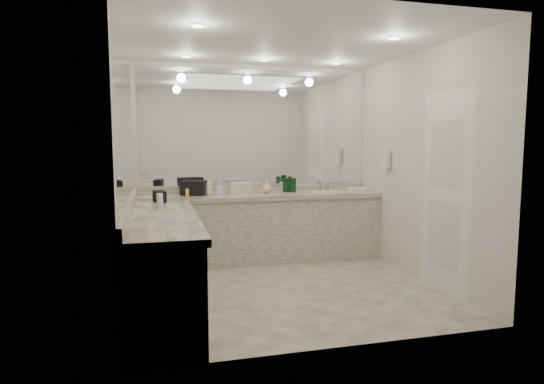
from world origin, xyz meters
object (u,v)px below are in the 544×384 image
object	(u,v)px
wall_phone	(386,160)
cream_cosmetic_case	(241,188)
hand_towel	(358,189)
soap_bottle_a	(208,186)
black_toiletry_bag	(193,188)
soap_bottle_c	(267,187)
sink	(328,192)
soap_bottle_b	(220,189)

from	to	relation	value
wall_phone	cream_cosmetic_case	bearing A→B (deg)	164.67
hand_towel	soap_bottle_a	xyz separation A→B (m)	(-2.08, 0.02, 0.09)
black_toiletry_bag	soap_bottle_c	size ratio (longest dim) A/B	1.84
black_toiletry_bag	hand_towel	world-z (taller)	black_toiletry_bag
sink	black_toiletry_bag	xyz separation A→B (m)	(-1.82, 0.03, 0.09)
sink	cream_cosmetic_case	xyz separation A→B (m)	(-1.21, -0.00, 0.08)
wall_phone	soap_bottle_c	size ratio (longest dim) A/B	1.41
sink	hand_towel	world-z (taller)	hand_towel
cream_cosmetic_case	soap_bottle_a	bearing A→B (deg)	-172.16
sink	black_toiletry_bag	bearing A→B (deg)	178.95
sink	soap_bottle_b	bearing A→B (deg)	-178.53
cream_cosmetic_case	hand_towel	distance (m)	1.66
black_toiletry_bag	soap_bottle_a	world-z (taller)	soap_bottle_a
wall_phone	cream_cosmetic_case	xyz separation A→B (m)	(-1.81, 0.50, -0.37)
black_toiletry_bag	wall_phone	bearing A→B (deg)	-12.39
sink	wall_phone	xyz separation A→B (m)	(0.61, -0.50, 0.46)
sink	soap_bottle_b	distance (m)	1.50
wall_phone	soap_bottle_b	world-z (taller)	wall_phone
wall_phone	soap_bottle_a	size ratio (longest dim) A/B	1.10
soap_bottle_b	cream_cosmetic_case	bearing A→B (deg)	7.05
black_toiletry_bag	cream_cosmetic_case	bearing A→B (deg)	-3.39
wall_phone	hand_towel	size ratio (longest dim) A/B	0.93
black_toiletry_bag	soap_bottle_a	size ratio (longest dim) A/B	1.44
black_toiletry_bag	hand_towel	distance (m)	2.27
sink	soap_bottle_c	xyz separation A→B (m)	(-0.85, 0.06, 0.09)
hand_towel	sink	bearing A→B (deg)	-178.27
soap_bottle_a	soap_bottle_b	xyz separation A→B (m)	(0.14, -0.07, -0.02)
sink	soap_bottle_c	bearing A→B (deg)	175.90
wall_phone	black_toiletry_bag	bearing A→B (deg)	167.61
wall_phone	soap_bottle_b	distance (m)	2.18
cream_cosmetic_case	soap_bottle_c	bearing A→B (deg)	22.53
soap_bottle_b	hand_towel	bearing A→B (deg)	1.53
sink	cream_cosmetic_case	distance (m)	1.21
hand_towel	soap_bottle_c	xyz separation A→B (m)	(-1.30, 0.05, 0.06)
soap_bottle_b	soap_bottle_c	xyz separation A→B (m)	(0.64, 0.10, 0.00)
black_toiletry_bag	soap_bottle_b	xyz separation A→B (m)	(0.33, -0.07, -0.00)
soap_bottle_a	wall_phone	bearing A→B (deg)	-13.36
soap_bottle_a	sink	bearing A→B (deg)	-1.10
hand_towel	soap_bottle_c	size ratio (longest dim) A/B	1.52
sink	wall_phone	bearing A→B (deg)	-39.57
cream_cosmetic_case	hand_towel	xyz separation A→B (m)	(1.66, 0.02, -0.06)
soap_bottle_c	soap_bottle_a	bearing A→B (deg)	-177.84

